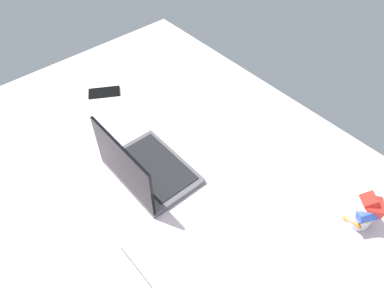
# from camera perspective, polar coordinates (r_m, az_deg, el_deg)

# --- Properties ---
(bed_mattress) EXTENTS (1.80, 1.40, 0.18)m
(bed_mattress) POSITION_cam_1_polar(r_m,az_deg,el_deg) (1.43, -4.44, -6.95)
(bed_mattress) COLOR silver
(bed_mattress) RESTS_ON ground
(laptop) EXTENTS (0.33, 0.23, 0.23)m
(laptop) POSITION_cam_1_polar(r_m,az_deg,el_deg) (1.32, -7.35, -3.82)
(laptop) COLOR #4C4C51
(laptop) RESTS_ON bed_mattress
(snack_cup) EXTENTS (0.11, 0.10, 0.15)m
(snack_cup) POSITION_cam_1_polar(r_m,az_deg,el_deg) (1.30, 24.95, -9.31)
(snack_cup) COLOR silver
(snack_cup) RESTS_ON bed_mattress
(cell_phone) EXTENTS (0.13, 0.16, 0.01)m
(cell_phone) POSITION_cam_1_polar(r_m,az_deg,el_deg) (1.72, -13.47, 7.81)
(cell_phone) COLOR black
(cell_phone) RESTS_ON bed_mattress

